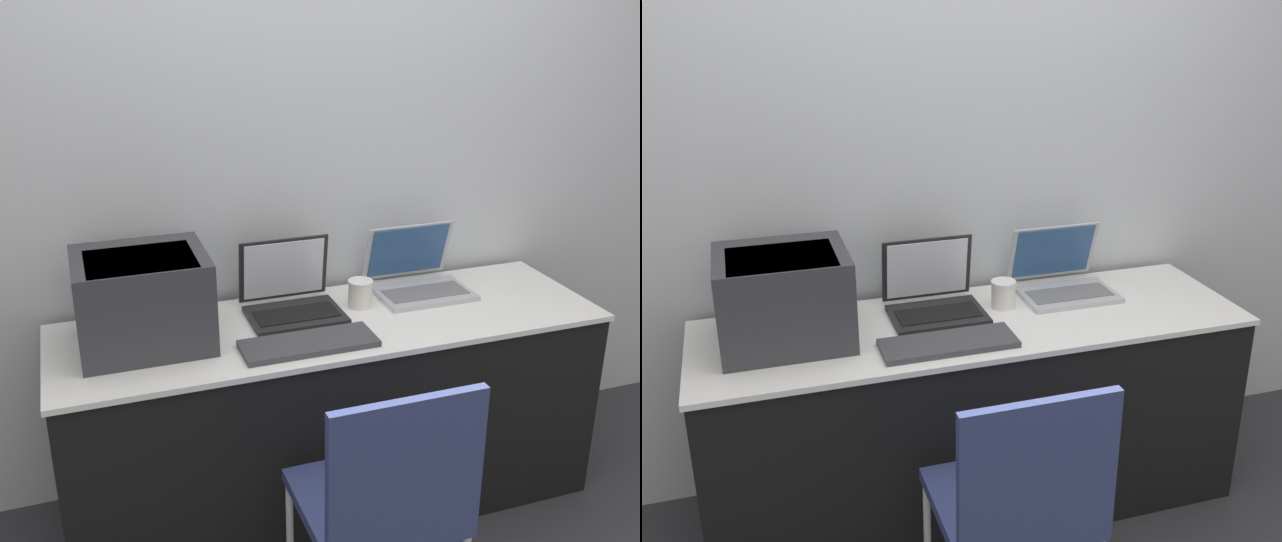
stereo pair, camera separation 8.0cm
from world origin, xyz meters
TOP-DOWN VIEW (x-y plane):
  - wall_back at (0.00, 0.64)m, footprint 8.00×0.05m
  - table at (0.00, 0.29)m, footprint 1.93×0.59m
  - printer at (-0.64, 0.32)m, footprint 0.42×0.36m
  - laptop_left at (-0.11, 0.40)m, footprint 0.33×0.28m
  - laptop_right at (0.41, 0.44)m, footprint 0.35×0.31m
  - external_keyboard at (-0.14, 0.12)m, footprint 0.45×0.16m
  - coffee_cup at (0.14, 0.37)m, footprint 0.09×0.09m
  - chair at (-0.07, -0.36)m, footprint 0.45×0.43m

SIDE VIEW (x-z plane):
  - table at x=0.00m, z-range 0.00..0.76m
  - chair at x=-0.07m, z-range 0.06..0.95m
  - external_keyboard at x=-0.14m, z-range 0.76..0.78m
  - coffee_cup at x=0.14m, z-range 0.76..0.86m
  - laptop_right at x=0.41m, z-range 0.69..0.93m
  - laptop_left at x=-0.11m, z-range 0.69..0.94m
  - printer at x=-0.64m, z-range 0.77..1.08m
  - wall_back at x=0.00m, z-range 0.00..2.60m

